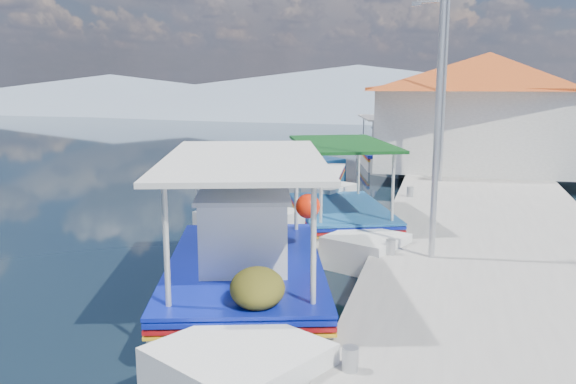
# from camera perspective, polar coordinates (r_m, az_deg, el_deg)

# --- Properties ---
(ground) EXTENTS (160.00, 160.00, 0.00)m
(ground) POSITION_cam_1_polar(r_m,az_deg,el_deg) (11.52, -10.88, -9.56)
(ground) COLOR black
(ground) RESTS_ON ground
(quay) EXTENTS (5.00, 44.00, 0.50)m
(quay) POSITION_cam_1_polar(r_m,az_deg,el_deg) (16.15, 18.45, -3.04)
(quay) COLOR #A3A099
(quay) RESTS_ON ground
(bollards) EXTENTS (0.20, 17.20, 0.30)m
(bollards) POSITION_cam_1_polar(r_m,az_deg,el_deg) (15.33, 10.85, -1.86)
(bollards) COLOR #A5A8AD
(bollards) RESTS_ON quay
(main_caique) EXTENTS (4.35, 8.57, 2.96)m
(main_caique) POSITION_cam_1_polar(r_m,az_deg,el_deg) (10.67, -3.77, -7.82)
(main_caique) COLOR white
(main_caique) RESTS_ON ground
(caique_green_canopy) EXTENTS (3.81, 6.58, 2.66)m
(caique_green_canopy) POSITION_cam_1_polar(r_m,az_deg,el_deg) (15.31, 5.24, -2.70)
(caique_green_canopy) COLOR white
(caique_green_canopy) RESTS_ON ground
(caique_blue_hull) EXTENTS (2.16, 6.06, 1.08)m
(caique_blue_hull) POSITION_cam_1_polar(r_m,az_deg,el_deg) (21.48, 2.81, 1.00)
(caique_blue_hull) COLOR #17518C
(caique_blue_hull) RESTS_ON ground
(caique_far) EXTENTS (3.21, 6.76, 2.45)m
(caique_far) POSITION_cam_1_polar(r_m,az_deg,el_deg) (27.49, 9.21, 3.40)
(caique_far) COLOR white
(caique_far) RESTS_ON ground
(harbor_building) EXTENTS (10.49, 10.49, 4.40)m
(harbor_building) POSITION_cam_1_polar(r_m,az_deg,el_deg) (24.75, 18.35, 7.57)
(harbor_building) COLOR white
(harbor_building) RESTS_ON quay
(lamp_post_near) EXTENTS (1.21, 0.14, 6.00)m
(lamp_post_near) POSITION_cam_1_polar(r_m,az_deg,el_deg) (11.68, 13.71, 9.93)
(lamp_post_near) COLOR #A5A8AD
(lamp_post_near) RESTS_ON quay
(lamp_post_far) EXTENTS (1.21, 0.14, 6.00)m
(lamp_post_far) POSITION_cam_1_polar(r_m,az_deg,el_deg) (20.68, 14.38, 10.21)
(lamp_post_far) COLOR #A5A8AD
(lamp_post_far) RESTS_ON quay
(mountain_ridge) EXTENTS (171.40, 96.00, 5.50)m
(mountain_ridge) POSITION_cam_1_polar(r_m,az_deg,el_deg) (65.73, 16.69, 8.79)
(mountain_ridge) COLOR slate
(mountain_ridge) RESTS_ON ground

